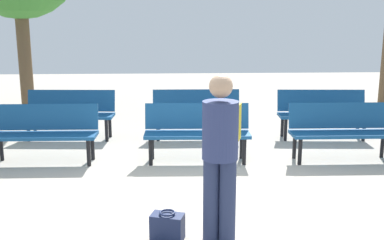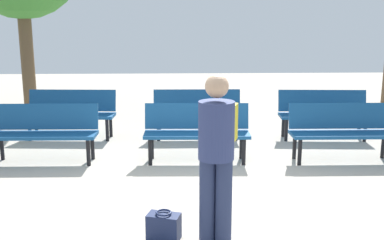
# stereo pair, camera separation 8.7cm
# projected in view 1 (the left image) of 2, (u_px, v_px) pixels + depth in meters

# --- Properties ---
(ground_plane) EXTENTS (26.59, 26.59, 0.00)m
(ground_plane) POSITION_uv_depth(u_px,v_px,m) (200.00, 199.00, 5.54)
(ground_plane) COLOR #B2A899
(bench_r0_c1) EXTENTS (1.61, 0.51, 0.87)m
(bench_r0_c1) POSITION_uv_depth(u_px,v_px,m) (44.00, 130.00, 6.90)
(bench_r0_c1) COLOR navy
(bench_r0_c1) RESTS_ON ground_plane
(bench_r0_c2) EXTENTS (1.61, 0.53, 0.87)m
(bench_r0_c2) POSITION_uv_depth(u_px,v_px,m) (197.00, 129.00, 6.98)
(bench_r0_c2) COLOR navy
(bench_r0_c2) RESTS_ON ground_plane
(bench_r0_c3) EXTENTS (1.61, 0.50, 0.87)m
(bench_r0_c3) POSITION_uv_depth(u_px,v_px,m) (342.00, 128.00, 7.01)
(bench_r0_c3) COLOR navy
(bench_r0_c3) RESTS_ON ground_plane
(bench_r1_c1) EXTENTS (1.63, 0.58, 0.87)m
(bench_r1_c1) POSITION_uv_depth(u_px,v_px,m) (70.00, 111.00, 8.31)
(bench_r1_c1) COLOR navy
(bench_r1_c1) RESTS_ON ground_plane
(bench_r1_c2) EXTENTS (1.61, 0.50, 0.87)m
(bench_r1_c2) POSITION_uv_depth(u_px,v_px,m) (196.00, 111.00, 8.36)
(bench_r1_c2) COLOR navy
(bench_r1_c2) RESTS_ON ground_plane
(bench_r1_c3) EXTENTS (1.62, 0.57, 0.87)m
(bench_r1_c3) POSITION_uv_depth(u_px,v_px,m) (322.00, 111.00, 8.33)
(bench_r1_c3) COLOR navy
(bench_r1_c3) RESTS_ON ground_plane
(visitor_with_backpack) EXTENTS (0.46, 0.59, 1.65)m
(visitor_with_backpack) POSITION_uv_depth(u_px,v_px,m) (221.00, 149.00, 4.32)
(visitor_with_backpack) COLOR navy
(visitor_with_backpack) RESTS_ON ground_plane
(handbag) EXTENTS (0.36, 0.26, 0.29)m
(handbag) POSITION_uv_depth(u_px,v_px,m) (167.00, 226.00, 4.51)
(handbag) COLOR #192347
(handbag) RESTS_ON ground_plane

